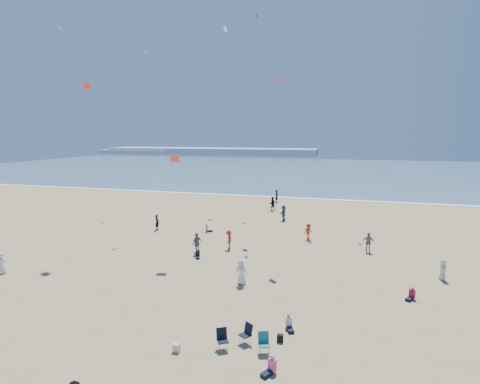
# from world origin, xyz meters

# --- Properties ---
(ground) EXTENTS (220.00, 220.00, 0.00)m
(ground) POSITION_xyz_m (0.00, 0.00, 0.00)
(ground) COLOR tan
(ground) RESTS_ON ground
(ocean) EXTENTS (220.00, 100.00, 0.06)m
(ocean) POSITION_xyz_m (0.00, 95.00, 0.03)
(ocean) COLOR #476B84
(ocean) RESTS_ON ground
(surf_line) EXTENTS (220.00, 1.20, 0.08)m
(surf_line) POSITION_xyz_m (0.00, 45.00, 0.04)
(surf_line) COLOR white
(surf_line) RESTS_ON ground
(headland_far) EXTENTS (110.00, 20.00, 3.20)m
(headland_far) POSITION_xyz_m (-60.00, 170.00, 1.60)
(headland_far) COLOR #7A8EA8
(headland_far) RESTS_ON ground
(headland_near) EXTENTS (40.00, 14.00, 2.00)m
(headland_near) POSITION_xyz_m (-100.00, 165.00, 1.00)
(headland_near) COLOR #7A8EA8
(headland_near) RESTS_ON ground
(standing_flyers) EXTENTS (31.93, 50.65, 1.92)m
(standing_flyers) POSITION_xyz_m (2.41, 14.36, 0.89)
(standing_flyers) COLOR #AC2418
(standing_flyers) RESTS_ON ground
(seated_group) EXTENTS (19.35, 22.53, 0.84)m
(seated_group) POSITION_xyz_m (3.25, 9.31, 0.42)
(seated_group) COLOR silver
(seated_group) RESTS_ON ground
(chair_cluster) EXTENTS (2.80, 1.63, 1.00)m
(chair_cluster) POSITION_xyz_m (4.18, 0.96, 0.50)
(chair_cluster) COLOR black
(chair_cluster) RESTS_ON ground
(white_tote) EXTENTS (0.35, 0.20, 0.40)m
(white_tote) POSITION_xyz_m (1.14, -0.17, 0.20)
(white_tote) COLOR silver
(white_tote) RESTS_ON ground
(black_backpack) EXTENTS (0.30, 0.22, 0.38)m
(black_backpack) POSITION_xyz_m (5.78, 2.06, 0.19)
(black_backpack) COLOR black
(black_backpack) RESTS_ON ground
(kites_aloft) EXTENTS (44.30, 47.93, 25.48)m
(kites_aloft) POSITION_xyz_m (9.34, 12.73, 14.52)
(kites_aloft) COLOR yellow
(kites_aloft) RESTS_ON ground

